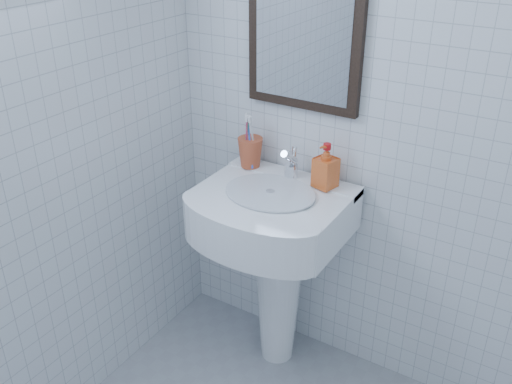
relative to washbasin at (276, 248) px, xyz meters
The scene contains 6 objects.
wall_back 0.81m from the washbasin, 23.16° to the left, with size 2.20×0.02×2.50m, color silver.
washbasin is the anchor object (origin of this frame).
faucet 0.38m from the washbasin, 90.00° to the left, with size 0.06×0.13×0.15m.
toothbrush_cup 0.44m from the washbasin, 150.48° to the left, with size 0.11×0.11×0.13m, color #B54928, non-canonical shape.
soap_dispenser 0.45m from the washbasin, 34.25° to the left, with size 0.09×0.09×0.19m, color red.
wall_mirror 0.93m from the washbasin, 90.00° to the left, with size 0.50×0.04×0.62m.
Camera 1 is at (0.54, -0.87, 2.05)m, focal length 40.00 mm.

